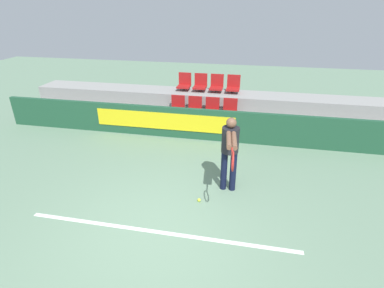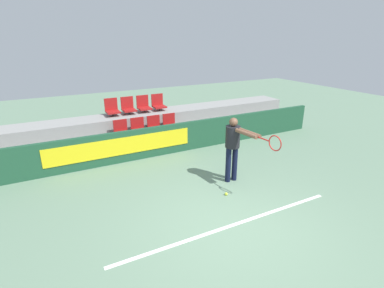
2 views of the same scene
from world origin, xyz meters
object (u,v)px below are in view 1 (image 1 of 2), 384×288
object	(u,v)px
stadium_chair_1	(194,108)
tennis_player	(230,148)
stadium_chair_6	(217,85)
stadium_chair_3	(230,110)
tennis_ball	(199,200)
stadium_chair_0	(177,107)
stadium_chair_4	(184,83)
stadium_chair_2	(212,109)
stadium_chair_5	(200,84)
stadium_chair_7	(233,86)

from	to	relation	value
stadium_chair_1	tennis_player	world-z (taller)	tennis_player
stadium_chair_6	tennis_player	bearing A→B (deg)	-79.22
stadium_chair_3	tennis_ball	bearing A→B (deg)	-94.10
stadium_chair_1	stadium_chair_6	world-z (taller)	stadium_chair_6
stadium_chair_0	stadium_chair_6	distance (m)	1.50
stadium_chair_4	stadium_chair_6	bearing A→B (deg)	0.00
stadium_chair_0	stadium_chair_2	bearing A→B (deg)	0.00
stadium_chair_0	stadium_chair_1	world-z (taller)	same
stadium_chair_3	stadium_chair_5	size ratio (longest dim) A/B	1.00
tennis_player	tennis_ball	world-z (taller)	tennis_player
stadium_chair_0	stadium_chair_7	xyz separation A→B (m)	(1.57, 0.97, 0.47)
stadium_chair_4	tennis_player	bearing A→B (deg)	-65.92
stadium_chair_3	stadium_chair_7	world-z (taller)	stadium_chair_7
stadium_chair_2	stadium_chair_3	xyz separation A→B (m)	(0.52, 0.00, 0.00)
stadium_chair_2	stadium_chair_5	size ratio (longest dim) A/B	1.00
stadium_chair_2	stadium_chair_3	size ratio (longest dim) A/B	1.00
stadium_chair_2	stadium_chair_1	bearing A→B (deg)	180.00
stadium_chair_2	stadium_chair_3	world-z (taller)	same
stadium_chair_6	tennis_player	distance (m)	4.15
stadium_chair_3	stadium_chair_7	bearing A→B (deg)	90.00
stadium_chair_4	tennis_ball	size ratio (longest dim) A/B	8.11
stadium_chair_5	tennis_ball	xyz separation A→B (m)	(0.79, -4.55, -1.11)
stadium_chair_2	tennis_ball	size ratio (longest dim) A/B	8.11
stadium_chair_1	tennis_ball	size ratio (longest dim) A/B	8.11
stadium_chair_3	stadium_chair_5	distance (m)	1.50
stadium_chair_7	stadium_chair_2	bearing A→B (deg)	-118.43
stadium_chair_0	stadium_chair_7	world-z (taller)	stadium_chair_7
stadium_chair_0	stadium_chair_5	world-z (taller)	stadium_chair_5
stadium_chair_7	tennis_player	xyz separation A→B (m)	(0.25, -4.07, -0.16)
stadium_chair_2	tennis_ball	xyz separation A→B (m)	(0.27, -3.59, -0.65)
stadium_chair_5	tennis_ball	distance (m)	4.75
stadium_chair_3	tennis_ball	distance (m)	3.65
stadium_chair_2	tennis_ball	bearing A→B (deg)	-85.76
stadium_chair_4	stadium_chair_5	size ratio (longest dim) A/B	1.00
tennis_player	stadium_chair_0	bearing A→B (deg)	114.38
stadium_chair_0	stadium_chair_6	xyz separation A→B (m)	(1.04, 0.97, 0.47)
stadium_chair_1	tennis_ball	bearing A→B (deg)	-77.60
stadium_chair_4	stadium_chair_7	bearing A→B (deg)	0.00
tennis_player	stadium_chair_3	bearing A→B (deg)	88.68
stadium_chair_6	stadium_chair_4	bearing A→B (deg)	180.00
stadium_chair_2	stadium_chair_4	size ratio (longest dim) A/B	1.00
stadium_chair_5	stadium_chair_6	world-z (taller)	same
stadium_chair_0	stadium_chair_1	xyz separation A→B (m)	(0.52, 0.00, 0.00)
stadium_chair_6	stadium_chair_7	xyz separation A→B (m)	(0.52, 0.00, 0.00)
stadium_chair_6	stadium_chair_3	bearing A→B (deg)	-61.57
stadium_chair_2	stadium_chair_7	size ratio (longest dim) A/B	1.00
stadium_chair_3	stadium_chair_6	world-z (taller)	stadium_chair_6
stadium_chair_0	stadium_chair_4	xyz separation A→B (m)	(0.00, 0.97, 0.47)
stadium_chair_2	stadium_chair_7	xyz separation A→B (m)	(0.52, 0.97, 0.47)
stadium_chair_7	tennis_ball	bearing A→B (deg)	-93.23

